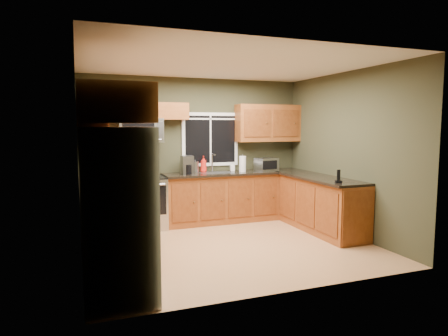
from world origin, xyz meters
TOP-DOWN VIEW (x-y plane):
  - floor at (0.00, 0.00)m, footprint 4.20×4.20m
  - ceiling at (0.00, 0.00)m, footprint 4.20×4.20m
  - back_wall at (0.00, 1.80)m, footprint 4.20×0.00m
  - front_wall at (0.00, -1.80)m, footprint 4.20×0.00m
  - left_wall at (-2.10, 0.00)m, footprint 0.00×3.60m
  - right_wall at (2.10, 0.00)m, footprint 0.00×3.60m
  - window at (0.30, 1.78)m, footprint 1.12×0.03m
  - base_cabinets_left at (-1.80, 0.48)m, footprint 0.60×2.65m
  - countertop_left at (-1.78, 0.48)m, footprint 0.65×2.65m
  - base_cabinets_back at (0.42, 1.50)m, footprint 2.17×0.60m
  - countertop_back at (0.42, 1.48)m, footprint 2.17×0.65m
  - base_cabinets_peninsula at (1.80, 0.54)m, footprint 0.60×2.52m
  - countertop_peninsula at (1.78, 0.55)m, footprint 0.65×2.50m
  - upper_cabinets_left at (-1.94, 0.48)m, footprint 0.33×2.65m
  - upper_cabinets_back_left at (-0.85, 1.64)m, footprint 1.30×0.33m
  - upper_cabinets_back_right at (1.45, 1.64)m, footprint 1.30×0.33m
  - upper_cabinet_over_fridge at (-1.74, -1.30)m, footprint 0.72×0.90m
  - refrigerator at (-1.74, -1.30)m, footprint 0.74×0.90m
  - range at (-1.05, 1.47)m, footprint 0.76×0.69m
  - microwave at (-1.05, 1.61)m, footprint 0.76×0.41m
  - sink at (0.30, 1.49)m, footprint 0.60×0.42m
  - toaster_oven at (1.34, 1.46)m, footprint 0.45×0.38m
  - coffee_maker at (-0.24, 1.48)m, footprint 0.21×0.28m
  - kettle at (-0.05, 1.65)m, footprint 0.18×0.18m
  - paper_towel_roll at (0.83, 1.45)m, footprint 0.16×0.16m
  - soap_bottle_a at (0.12, 1.65)m, footprint 0.13×0.14m
  - soap_bottle_b at (0.70, 1.64)m, footprint 0.08×0.08m
  - cordless_phone at (1.63, -0.43)m, footprint 0.12×0.12m

SIDE VIEW (x-z plane):
  - floor at x=0.00m, z-range 0.00..0.00m
  - base_cabinets_peninsula at x=1.80m, z-range 0.00..0.90m
  - base_cabinets_left at x=-1.80m, z-range 0.00..0.90m
  - base_cabinets_back at x=0.42m, z-range 0.00..0.90m
  - range at x=-1.05m, z-range 0.00..0.94m
  - refrigerator at x=-1.74m, z-range 0.00..1.80m
  - countertop_left at x=-1.78m, z-range 0.90..0.94m
  - countertop_back at x=0.42m, z-range 0.90..0.94m
  - countertop_peninsula at x=1.78m, z-range 0.90..0.94m
  - sink at x=0.30m, z-range 0.77..1.13m
  - cordless_phone at x=1.63m, z-range 0.90..1.10m
  - soap_bottle_b at x=0.70m, z-range 0.94..1.11m
  - kettle at x=-0.05m, z-range 0.93..1.18m
  - toaster_oven at x=1.34m, z-range 0.94..1.19m
  - paper_towel_roll at x=0.83m, z-range 0.92..1.25m
  - soap_bottle_a at x=0.12m, z-range 0.94..1.25m
  - coffee_maker at x=-0.24m, z-range 0.93..1.26m
  - back_wall at x=0.00m, z-range -0.75..3.45m
  - front_wall at x=0.00m, z-range -0.75..3.45m
  - left_wall at x=-2.10m, z-range -0.45..3.15m
  - right_wall at x=2.10m, z-range -0.45..3.15m
  - window at x=0.30m, z-range 1.04..2.06m
  - microwave at x=-1.05m, z-range 1.52..1.94m
  - upper_cabinets_left at x=-1.94m, z-range 1.50..2.22m
  - upper_cabinets_back_right at x=1.45m, z-range 1.50..2.22m
  - upper_cabinet_over_fridge at x=-1.74m, z-range 1.84..2.22m
  - upper_cabinets_back_left at x=-0.85m, z-range 1.92..2.22m
  - ceiling at x=0.00m, z-range 2.70..2.70m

